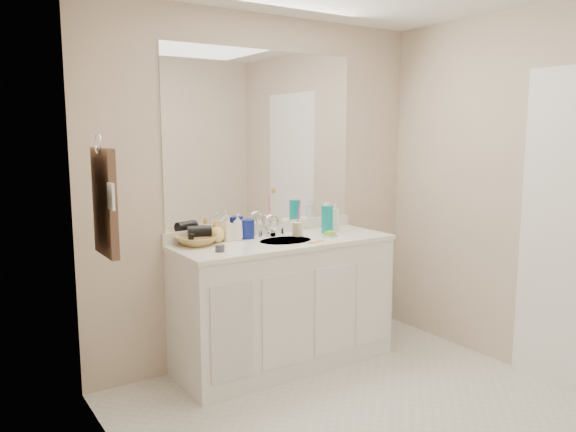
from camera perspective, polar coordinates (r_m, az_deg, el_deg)
The scene contains 27 objects.
floor at distance 3.33m, azimuth 9.86°, elevation -20.36°, with size 2.60×2.60×0.00m, color silver.
wall_back at distance 3.98m, azimuth -2.57°, elevation 2.72°, with size 2.60×0.02×2.40m, color beige.
wall_left at distance 2.26m, azimuth -14.10°, elevation -2.04°, with size 0.02×2.60×2.40m, color beige.
wall_right at distance 3.96m, azimuth 24.22°, elevation 1.93°, with size 0.02×2.60×2.40m, color beige.
vanity_cabinet at distance 3.91m, azimuth -0.41°, elevation -9.00°, with size 1.50×0.55×0.85m, color white.
countertop at distance 3.80m, azimuth -0.41°, elevation -2.66°, with size 1.52×0.57×0.03m, color white.
backsplash at distance 4.01m, azimuth -2.44°, elevation -1.28°, with size 1.52×0.03×0.08m, color white.
sink_basin at distance 3.78m, azimuth -0.25°, elevation -2.67°, with size 0.37×0.37×0.02m, color #B5B19F.
faucet at distance 3.92m, azimuth -1.69°, elevation -1.28°, with size 0.02×0.02×0.11m, color silver.
mirror at distance 3.96m, azimuth -2.56°, elevation 7.91°, with size 1.48×0.01×1.20m, color white.
blue_mug at distance 3.85m, azimuth -4.14°, elevation -1.32°, with size 0.10×0.10×0.13m, color navy.
tan_cup at distance 3.93m, azimuth 0.97°, elevation -1.35°, with size 0.07×0.07×0.10m, color beige.
toothbrush at distance 3.92m, azimuth 1.09°, elevation 0.13°, with size 0.01×0.01×0.19m, color #FF43A5.
mouthwash_bottle at distance 4.05m, azimuth 3.99°, elevation -0.34°, with size 0.08×0.08×0.20m, color #0B8D88.
clear_pump_bottle at distance 4.17m, azimuth 4.82°, elevation -0.35°, with size 0.06×0.06×0.16m, color white.
soap_dish at distance 3.92m, azimuth 4.27°, elevation -2.04°, with size 0.09×0.07×0.01m, color silver.
green_soap at distance 3.91m, azimuth 4.27°, elevation -1.77°, with size 0.07×0.05×0.03m, color #8CD032.
orange_comb at distance 3.72m, azimuth 2.85°, elevation -2.64°, with size 0.12×0.03×0.01m, color orange.
dark_jar at distance 3.45m, azimuth -6.93°, elevation -3.28°, with size 0.06×0.06×0.04m, color #3C3A42.
soap_bottle_white at distance 3.80m, azimuth -5.11°, elevation -1.11°, with size 0.07×0.07×0.18m, color white.
soap_bottle_cream at distance 3.78m, azimuth -6.16°, elevation -1.21°, with size 0.08×0.08×0.17m, color #FCF0CD.
soap_bottle_yellow at distance 3.74m, azimuth -7.32°, elevation -1.55°, with size 0.11×0.11×0.15m, color #FAC561.
wicker_basket at distance 3.66m, azimuth -9.24°, elevation -2.48°, with size 0.25×0.25×0.06m, color #B18947.
hair_dryer at distance 3.66m, azimuth -8.98°, elevation -1.54°, with size 0.07×0.07×0.15m, color black.
towel_ring at distance 2.98m, azimuth -18.78°, elevation 7.04°, with size 0.11×0.11×0.01m, color silver.
hand_towel at distance 3.00m, azimuth -18.14°, elevation 1.34°, with size 0.04×0.32×0.55m, color #3C2A20.
switch_plate at distance 2.80m, azimuth -17.53°, elevation 1.90°, with size 0.01×0.09×0.13m, color white.
Camera 1 is at (-2.02, -2.11, 1.61)m, focal length 35.00 mm.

